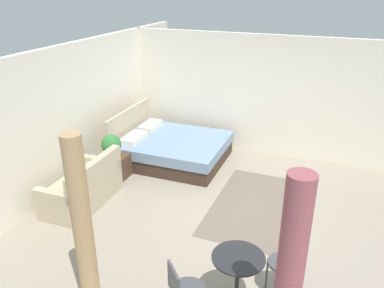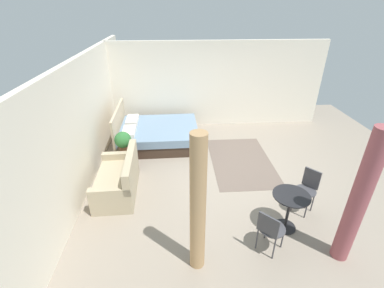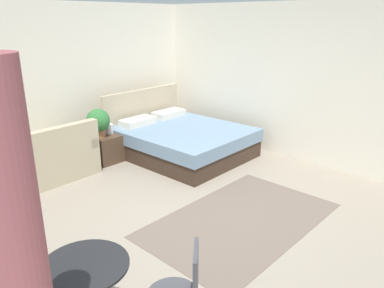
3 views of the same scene
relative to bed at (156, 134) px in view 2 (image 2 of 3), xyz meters
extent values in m
cube|color=gray|center=(-1.52, -1.87, -0.29)|extent=(8.55, 9.54, 0.02)
cube|color=silver|center=(-1.52, 1.40, 1.02)|extent=(8.55, 0.12, 2.60)
cube|color=silver|center=(1.26, -1.87, 1.02)|extent=(0.12, 6.54, 2.60)
cube|color=#66564C|center=(-1.15, -2.17, -0.27)|extent=(2.41, 1.48, 0.01)
cube|color=#38281E|center=(0.00, -0.08, -0.13)|extent=(1.81, 2.12, 0.29)
cube|color=slate|center=(0.00, -0.08, 0.12)|extent=(1.85, 2.16, 0.21)
cube|color=tan|center=(-0.02, 1.00, 0.25)|extent=(1.83, 0.09, 1.05)
cube|color=silver|center=(-0.40, 0.68, 0.28)|extent=(0.64, 0.33, 0.12)
cube|color=silver|center=(0.38, 0.69, 0.28)|extent=(0.64, 0.33, 0.12)
cube|color=tan|center=(-2.18, 0.71, -0.06)|extent=(1.47, 0.82, 0.42)
cube|color=tan|center=(-2.18, 0.39, 0.37)|extent=(1.46, 0.18, 0.44)
cube|color=tan|center=(-1.53, 0.73, 0.23)|extent=(0.16, 0.78, 0.15)
cube|color=tan|center=(-2.84, 0.70, 0.23)|extent=(0.16, 0.78, 0.15)
cube|color=#473323|center=(-1.12, 0.66, -0.04)|extent=(0.45, 0.43, 0.46)
cylinder|color=#935B3D|center=(-1.22, 0.69, 0.25)|extent=(0.20, 0.20, 0.11)
sphere|color=#2D6B33|center=(-1.22, 0.69, 0.47)|extent=(0.39, 0.39, 0.39)
cylinder|color=silver|center=(-1.00, 0.71, 0.27)|extent=(0.13, 0.13, 0.16)
cylinder|color=black|center=(-3.41, -2.44, -0.27)|extent=(0.37, 0.37, 0.02)
cylinder|color=black|center=(-3.41, -2.44, 0.07)|extent=(0.05, 0.05, 0.70)
cylinder|color=black|center=(-3.41, -2.44, 0.43)|extent=(0.62, 0.62, 0.02)
cylinder|color=#3F3F44|center=(-3.84, -2.21, -0.06)|extent=(0.02, 0.02, 0.43)
cylinder|color=#3F3F44|center=(-3.62, -2.00, -0.06)|extent=(0.02, 0.02, 0.43)
cylinder|color=#3F3F44|center=(-4.04, -1.99, -0.06)|extent=(0.02, 0.02, 0.43)
cylinder|color=#3F3F44|center=(-3.83, -1.79, -0.06)|extent=(0.02, 0.02, 0.43)
cylinder|color=#3F3F44|center=(-3.83, -2.00, 0.16)|extent=(0.60, 0.60, 0.02)
cube|color=#3F3F44|center=(-3.96, -1.87, 0.35)|extent=(0.27, 0.26, 0.35)
cylinder|color=#3F3F44|center=(-3.00, -2.72, -0.04)|extent=(0.02, 0.02, 0.47)
cylinder|color=#3F3F44|center=(-3.20, -2.89, -0.04)|extent=(0.02, 0.02, 0.47)
cylinder|color=#3F3F44|center=(-2.82, -2.92, -0.04)|extent=(0.02, 0.02, 0.47)
cylinder|color=#3F3F44|center=(-3.03, -3.09, -0.04)|extent=(0.02, 0.02, 0.47)
cylinder|color=#3F3F44|center=(-3.01, -2.90, 0.20)|extent=(0.54, 0.54, 0.02)
cube|color=#3F3F44|center=(-2.91, -3.03, 0.40)|extent=(0.25, 0.22, 0.38)
cylinder|color=#994C51|center=(-4.05, -3.07, 0.84)|extent=(0.25, 0.25, 2.23)
cylinder|color=tan|center=(-4.05, -0.81, 0.84)|extent=(0.22, 0.22, 2.23)
camera|label=1|loc=(-6.89, -3.27, 3.39)|focal=36.06mm
camera|label=2|loc=(-6.80, -0.55, 3.29)|focal=24.97mm
camera|label=3|loc=(-4.50, -4.47, 2.07)|focal=34.99mm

